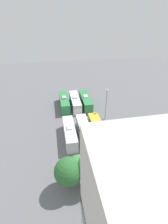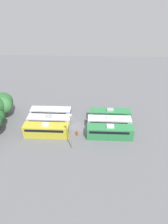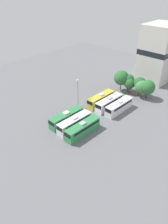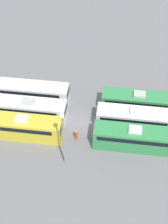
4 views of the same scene
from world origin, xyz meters
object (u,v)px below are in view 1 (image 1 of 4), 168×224
bus_5 (70,133)px  tree_2 (103,164)px  tree_0 (121,155)px  worker_person (90,116)px  light_pole (106,100)px  tree_1 (111,164)px  bus_1 (75,102)px  tree_4 (79,168)px  bus_3 (97,129)px  tree_5 (68,172)px  bus_4 (84,130)px  bus_0 (86,101)px  tree_3 (86,167)px  bus_2 (64,102)px

bus_5 → tree_2: tree_2 is taller
tree_0 → worker_person: bearing=-86.0°
light_pole → tree_1: (4.71, 18.86, -1.82)m
bus_1 → tree_4: size_ratio=1.74×
bus_3 → worker_person: (0.22, -6.92, -0.88)m
worker_person → tree_1: 19.94m
tree_5 → tree_1: bearing=-179.9°
worker_person → tree_4: size_ratio=0.29×
bus_5 → tree_4: bearing=90.8°
tree_4 → worker_person: bearing=-108.0°
worker_person → tree_0: tree_0 is taller
bus_1 → bus_5: size_ratio=1.00×
tree_0 → light_pole: bearing=-98.6°
bus_5 → tree_2: (-4.43, 11.66, 1.78)m
bus_1 → bus_4: (-0.09, 14.30, 0.00)m
bus_5 → tree_5: tree_5 is taller
bus_3 → light_pole: bearing=-121.6°
bus_4 → tree_4: tree_4 is taller
bus_1 → tree_2: 26.30m
bus_0 → tree_0: 26.05m
light_pole → tree_4: light_pole is taller
bus_0 → tree_3: tree_3 is taller
bus_5 → tree_4: (-0.16, 11.91, 2.05)m
bus_3 → light_pole: light_pole is taller
bus_3 → bus_4: size_ratio=1.00×
bus_2 → tree_0: size_ratio=1.42×
tree_1 → tree_2: tree_1 is taller
tree_1 → light_pole: bearing=-104.0°
bus_5 → tree_3: 12.97m
bus_1 → tree_4: bearing=83.2°
bus_1 → tree_3: (1.95, 27.17, 2.67)m
tree_4 → bus_5: bearing=-89.2°
worker_person → tree_1: (0.72, 19.65, 3.34)m
tree_0 → tree_3: (6.29, 1.22, -0.36)m
tree_2 → tree_3: (3.07, 0.95, 0.89)m
bus_1 → bus_5: (3.31, 14.55, 0.00)m
bus_3 → tree_4: (6.40, 12.14, 2.05)m
bus_2 → bus_5: bearing=89.7°
bus_1 → bus_3: same height
worker_person → tree_3: (4.98, 19.77, 3.55)m
bus_0 → bus_2: bearing=-4.3°
tree_3 → tree_5: (2.94, -0.10, -0.49)m
bus_5 → tree_3: bearing=96.1°
bus_1 → tree_4: (3.15, 26.46, 2.05)m
bus_2 → worker_person: size_ratio=5.99×
worker_person → tree_2: bearing=84.2°
tree_0 → tree_1: 2.38m
bus_4 → tree_0: tree_0 is taller
light_pole → bus_4: bearing=41.4°
light_pole → tree_3: light_pole is taller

